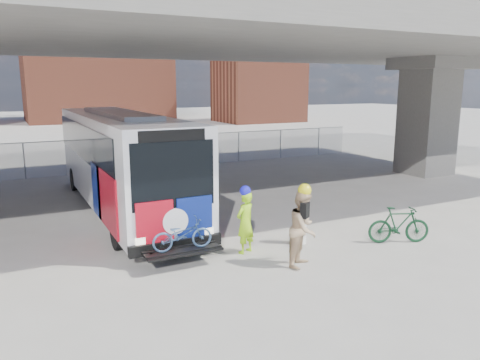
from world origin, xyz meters
TOP-DOWN VIEW (x-y plane):
  - ground at (0.00, 0.00)m, footprint 160.00×160.00m
  - bus at (-2.00, 3.98)m, footprint 2.67×12.90m
  - overpass at (0.00, 4.00)m, footprint 40.00×16.00m
  - chainlink_fence at (0.00, 12.00)m, footprint 30.00×0.06m
  - brick_buildings at (1.23, 48.23)m, footprint 54.00×22.00m
  - smokestack at (14.00, 55.00)m, footprint 2.20×2.20m
  - bollard at (1.78, -2.41)m, footprint 0.33×0.33m
  - cyclist_hivis at (-0.06, -2.36)m, footprint 0.75×0.64m
  - cyclist_tan at (0.85, -3.87)m, footprint 1.22×1.17m
  - bike_parked at (4.39, -3.69)m, footprint 1.89×1.21m

SIDE VIEW (x-z plane):
  - ground at x=0.00m, z-range 0.00..0.00m
  - bike_parked at x=4.39m, z-range 0.00..1.11m
  - bollard at x=1.78m, z-range 0.04..1.32m
  - cyclist_hivis at x=-0.06m, z-range -0.04..1.89m
  - cyclist_tan at x=0.85m, z-range -0.06..2.11m
  - chainlink_fence at x=0.00m, z-range -13.58..16.42m
  - bus at x=-2.00m, z-range 0.27..3.96m
  - brick_buildings at x=1.23m, z-range -0.58..11.42m
  - overpass at x=0.00m, z-range 2.57..10.52m
  - smokestack at x=14.00m, z-range 0.00..25.00m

